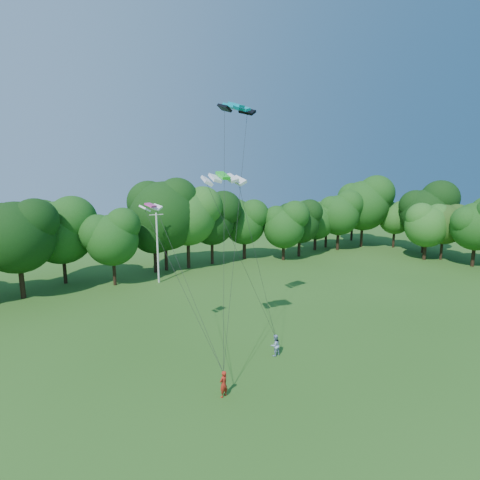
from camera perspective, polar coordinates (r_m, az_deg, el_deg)
ground at (r=22.77m, az=19.86°, el=-26.98°), size 160.00×160.00×0.00m
utility_pole at (r=46.98m, az=-12.46°, el=-1.10°), size 1.75×0.22×8.74m
kite_flyer_left at (r=24.47m, az=-2.54°, el=-21.06°), size 0.71×0.57×1.69m
kite_flyer_right at (r=29.18m, az=5.36°, el=-15.67°), size 0.82×0.64×1.64m
kite_teal at (r=30.13m, az=-0.58°, el=19.90°), size 3.14×1.82×0.57m
kite_green at (r=26.94m, az=-2.62°, el=9.79°), size 3.22×1.78×0.60m
kite_pink at (r=27.74m, az=-13.47°, el=5.19°), size 1.79×1.32×0.31m
tree_back_center at (r=52.26m, az=-11.49°, el=5.60°), size 10.43×10.43×15.17m
tree_back_east at (r=69.44m, az=13.09°, el=3.82°), size 6.66×6.66×9.68m
tree_flank_east at (r=65.92m, az=28.68°, el=2.59°), size 6.79×6.79×9.88m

